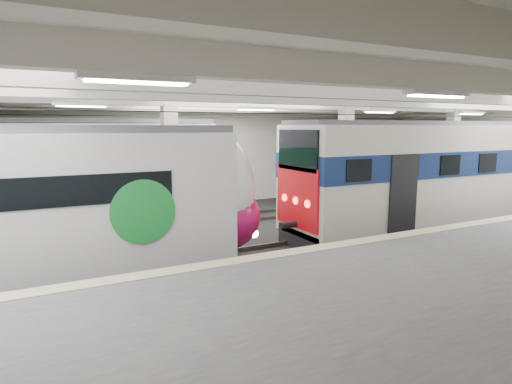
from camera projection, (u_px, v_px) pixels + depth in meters
station_hall at (314, 162)px, 12.68m from camera, size 36.00×24.00×5.75m
modern_emu at (46, 210)px, 11.12m from camera, size 13.30×2.75×4.32m
older_rer at (435, 174)px, 17.65m from camera, size 13.66×3.01×4.50m
far_train at (17, 180)px, 15.55m from camera, size 14.47×3.40×4.58m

